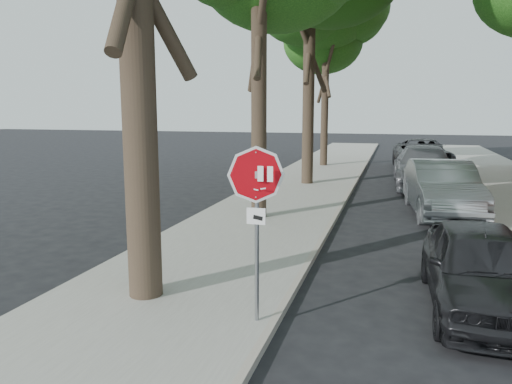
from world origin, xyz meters
TOP-DOWN VIEW (x-y plane):
  - ground at (0.00, 0.00)m, footprint 120.00×120.00m
  - sidewalk_left at (-2.50, 12.00)m, footprint 4.00×55.00m
  - curb_left at (-0.45, 12.00)m, footprint 0.12×55.00m
  - curb_right at (3.95, 12.00)m, footprint 0.12×55.00m
  - stop_sign at (-0.70, -0.03)m, footprint 0.76×0.34m
  - tree_far at (-2.72, 21.11)m, footprint 5.29×4.91m
  - car_a at (2.60, 1.67)m, footprint 1.75×4.16m
  - car_b at (2.60, 9.29)m, footprint 2.27×5.20m
  - car_c at (2.33, 15.02)m, footprint 2.53×5.87m
  - car_d at (2.53, 21.16)m, footprint 3.14×6.08m

SIDE VIEW (x-z plane):
  - ground at x=0.00m, z-range 0.00..0.00m
  - sidewalk_left at x=-2.50m, z-range 0.00..0.12m
  - curb_left at x=-0.45m, z-range 0.00..0.13m
  - curb_right at x=3.95m, z-range 0.00..0.13m
  - car_a at x=2.60m, z-range 0.00..1.41m
  - car_d at x=2.53m, z-range 0.00..1.64m
  - car_b at x=2.60m, z-range 0.00..1.66m
  - car_c at x=2.33m, z-range 0.00..1.68m
  - stop_sign at x=-0.70m, z-range 0.64..3.25m
  - tree_far at x=-2.72m, z-range 2.55..11.88m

